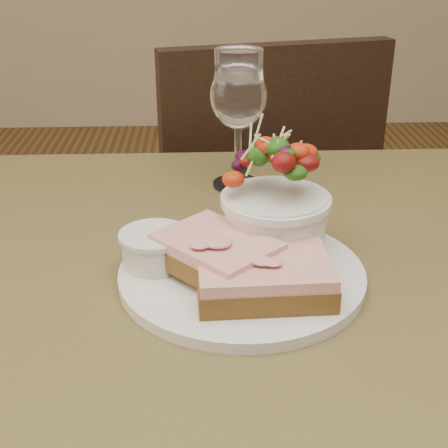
{
  "coord_description": "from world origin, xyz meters",
  "views": [
    {
      "loc": [
        -0.02,
        -0.56,
        1.09
      ],
      "look_at": [
        0.0,
        0.01,
        0.81
      ],
      "focal_mm": 50.0,
      "sensor_mm": 36.0,
      "label": 1
    }
  ],
  "objects_px": {
    "cafe_table": "(222,359)",
    "chair_far": "(244,295)",
    "ramekin": "(154,247)",
    "sandwich_front": "(263,275)",
    "sandwich_back": "(217,253)",
    "dinner_plate": "(242,274)",
    "wine_glass": "(238,100)",
    "salad_bowl": "(276,197)"
  },
  "relations": [
    {
      "from": "chair_far",
      "to": "sandwich_front",
      "type": "height_order",
      "value": "chair_far"
    },
    {
      "from": "cafe_table",
      "to": "chair_far",
      "type": "bearing_deg",
      "value": 83.45
    },
    {
      "from": "sandwich_front",
      "to": "salad_bowl",
      "type": "xyz_separation_m",
      "value": [
        0.02,
        0.09,
        0.04
      ]
    },
    {
      "from": "dinner_plate",
      "to": "salad_bowl",
      "type": "bearing_deg",
      "value": 51.12
    },
    {
      "from": "cafe_table",
      "to": "chair_far",
      "type": "height_order",
      "value": "chair_far"
    },
    {
      "from": "cafe_table",
      "to": "wine_glass",
      "type": "height_order",
      "value": "wine_glass"
    },
    {
      "from": "cafe_table",
      "to": "chair_far",
      "type": "relative_size",
      "value": 0.89
    },
    {
      "from": "salad_bowl",
      "to": "wine_glass",
      "type": "relative_size",
      "value": 0.73
    },
    {
      "from": "dinner_plate",
      "to": "ramekin",
      "type": "distance_m",
      "value": 0.1
    },
    {
      "from": "sandwich_front",
      "to": "salad_bowl",
      "type": "bearing_deg",
      "value": 74.71
    },
    {
      "from": "wine_glass",
      "to": "ramekin",
      "type": "bearing_deg",
      "value": -113.19
    },
    {
      "from": "chair_far",
      "to": "salad_bowl",
      "type": "relative_size",
      "value": 7.09
    },
    {
      "from": "sandwich_back",
      "to": "wine_glass",
      "type": "distance_m",
      "value": 0.28
    },
    {
      "from": "sandwich_front",
      "to": "dinner_plate",
      "type": "bearing_deg",
      "value": 110.75
    },
    {
      "from": "dinner_plate",
      "to": "sandwich_front",
      "type": "height_order",
      "value": "sandwich_front"
    },
    {
      "from": "cafe_table",
      "to": "sandwich_back",
      "type": "height_order",
      "value": "sandwich_back"
    },
    {
      "from": "dinner_plate",
      "to": "sandwich_back",
      "type": "height_order",
      "value": "sandwich_back"
    },
    {
      "from": "sandwich_back",
      "to": "dinner_plate",
      "type": "bearing_deg",
      "value": 65.11
    },
    {
      "from": "dinner_plate",
      "to": "ramekin",
      "type": "height_order",
      "value": "ramekin"
    },
    {
      "from": "chair_far",
      "to": "sandwich_back",
      "type": "relative_size",
      "value": 6.26
    },
    {
      "from": "chair_far",
      "to": "dinner_plate",
      "type": "bearing_deg",
      "value": 71.72
    },
    {
      "from": "sandwich_back",
      "to": "ramekin",
      "type": "distance_m",
      "value": 0.07
    },
    {
      "from": "salad_bowl",
      "to": "cafe_table",
      "type": "bearing_deg",
      "value": -139.24
    },
    {
      "from": "chair_far",
      "to": "cafe_table",
      "type": "bearing_deg",
      "value": 70.01
    },
    {
      "from": "sandwich_front",
      "to": "salad_bowl",
      "type": "distance_m",
      "value": 0.1
    },
    {
      "from": "ramekin",
      "to": "salad_bowl",
      "type": "relative_size",
      "value": 0.53
    },
    {
      "from": "cafe_table",
      "to": "sandwich_back",
      "type": "bearing_deg",
      "value": -132.93
    },
    {
      "from": "chair_far",
      "to": "salad_bowl",
      "type": "distance_m",
      "value": 0.82
    },
    {
      "from": "chair_far",
      "to": "ramekin",
      "type": "distance_m",
      "value": 0.84
    },
    {
      "from": "sandwich_front",
      "to": "ramekin",
      "type": "height_order",
      "value": "ramekin"
    },
    {
      "from": "chair_far",
      "to": "sandwich_front",
      "type": "relative_size",
      "value": 6.8
    },
    {
      "from": "ramekin",
      "to": "sandwich_back",
      "type": "bearing_deg",
      "value": -20.79
    },
    {
      "from": "cafe_table",
      "to": "ramekin",
      "type": "bearing_deg",
      "value": 164.54
    },
    {
      "from": "cafe_table",
      "to": "salad_bowl",
      "type": "distance_m",
      "value": 0.19
    },
    {
      "from": "sandwich_front",
      "to": "chair_far",
      "type": "bearing_deg",
      "value": 84.75
    },
    {
      "from": "cafe_table",
      "to": "wine_glass",
      "type": "xyz_separation_m",
      "value": [
        0.03,
        0.26,
        0.22
      ]
    },
    {
      "from": "cafe_table",
      "to": "dinner_plate",
      "type": "height_order",
      "value": "dinner_plate"
    },
    {
      "from": "ramekin",
      "to": "chair_far",
      "type": "bearing_deg",
      "value": 77.45
    },
    {
      "from": "sandwich_back",
      "to": "cafe_table",
      "type": "bearing_deg",
      "value": 94.11
    },
    {
      "from": "sandwich_front",
      "to": "ramekin",
      "type": "xyz_separation_m",
      "value": [
        -0.11,
        0.06,
        0.0
      ]
    },
    {
      "from": "wine_glass",
      "to": "cafe_table",
      "type": "bearing_deg",
      "value": -97.26
    },
    {
      "from": "cafe_table",
      "to": "salad_bowl",
      "type": "bearing_deg",
      "value": 40.76
    }
  ]
}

